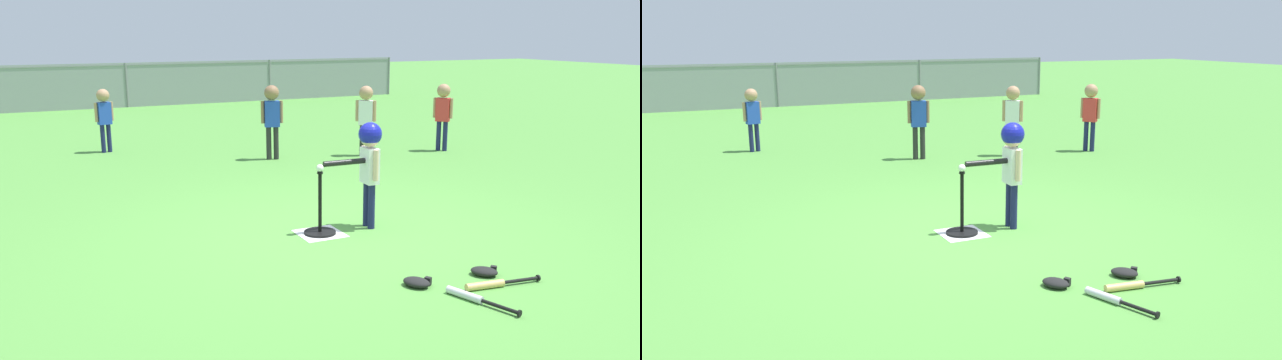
{
  "view_description": "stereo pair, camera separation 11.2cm",
  "coord_description": "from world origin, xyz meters",
  "views": [
    {
      "loc": [
        -2.74,
        -5.33,
        1.98
      ],
      "look_at": [
        -0.1,
        0.14,
        0.55
      ],
      "focal_mm": 35.88,
      "sensor_mm": 36.0,
      "label": 1
    },
    {
      "loc": [
        -2.64,
        -5.38,
        1.98
      ],
      "look_at": [
        -0.1,
        0.14,
        0.55
      ],
      "focal_mm": 35.88,
      "sensor_mm": 36.0,
      "label": 2
    }
  ],
  "objects": [
    {
      "name": "batter_child",
      "position": [
        0.44,
        0.13,
        0.77
      ],
      "size": [
        0.63,
        0.31,
        1.09
      ],
      "color": "#191E4C",
      "rests_on": "ground_plane"
    },
    {
      "name": "outfield_fence",
      "position": [
        0.0,
        11.97,
        0.62
      ],
      "size": [
        16.06,
        0.06,
        1.15
      ],
      "color": "slate",
      "rests_on": "ground_plane"
    },
    {
      "name": "fielder_deep_right",
      "position": [
        2.33,
        3.51,
        0.72
      ],
      "size": [
        0.28,
        0.24,
        1.12
      ],
      "color": "#262626",
      "rests_on": "ground_plane"
    },
    {
      "name": "glove_by_plate",
      "position": [
        0.01,
        -1.4,
        0.04
      ],
      "size": [
        0.25,
        0.27,
        0.07
      ],
      "color": "black",
      "rests_on": "ground_plane"
    },
    {
      "name": "home_plate",
      "position": [
        -0.1,
        0.14,
        0.0
      ],
      "size": [
        0.44,
        0.44,
        0.01
      ],
      "primitive_type": "cube",
      "color": "white",
      "rests_on": "ground_plane"
    },
    {
      "name": "batting_tee",
      "position": [
        -0.1,
        0.14,
        0.1
      ],
      "size": [
        0.32,
        0.32,
        0.63
      ],
      "color": "black",
      "rests_on": "ground_plane"
    },
    {
      "name": "glove_near_bats",
      "position": [
        0.64,
        -1.45,
        0.04
      ],
      "size": [
        0.27,
        0.27,
        0.07
      ],
      "color": "black",
      "rests_on": "ground_plane"
    },
    {
      "name": "fielder_deep_left",
      "position": [
        -1.4,
        5.6,
        0.67
      ],
      "size": [
        0.3,
        0.21,
        1.05
      ],
      "color": "#191E4C",
      "rests_on": "ground_plane"
    },
    {
      "name": "ground_plane",
      "position": [
        0.0,
        0.0,
        0.0
      ],
      "size": [
        60.0,
        60.0,
        0.0
      ],
      "primitive_type": "plane",
      "color": "#51933D"
    },
    {
      "name": "fielder_deep_center",
      "position": [
        3.69,
        3.31,
        0.72
      ],
      "size": [
        0.24,
        0.27,
        1.12
      ],
      "color": "#191E4C",
      "rests_on": "ground_plane"
    },
    {
      "name": "spare_bat_wood",
      "position": [
        0.52,
        -1.68,
        0.03
      ],
      "size": [
        0.66,
        0.15,
        0.06
      ],
      "color": "#DBB266",
      "rests_on": "ground_plane"
    },
    {
      "name": "baseball_on_tee",
      "position": [
        -0.1,
        0.14,
        0.67
      ],
      "size": [
        0.07,
        0.07,
        0.07
      ],
      "primitive_type": "sphere",
      "color": "white",
      "rests_on": "batting_tee"
    },
    {
      "name": "spare_bat_silver",
      "position": [
        0.22,
        -1.82,
        0.03
      ],
      "size": [
        0.25,
        0.6,
        0.06
      ],
      "color": "silver",
      "rests_on": "ground_plane"
    },
    {
      "name": "fielder_near_left",
      "position": [
        0.86,
        3.86,
        0.74
      ],
      "size": [
        0.33,
        0.23,
        1.16
      ],
      "color": "#262626",
      "rests_on": "ground_plane"
    }
  ]
}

